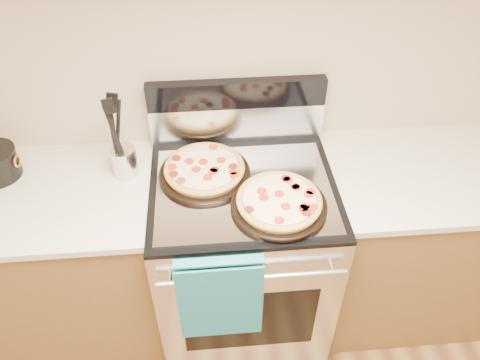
{
  "coord_description": "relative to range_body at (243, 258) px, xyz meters",
  "views": [
    {
      "loc": [
        -0.13,
        0.25,
        2.2
      ],
      "look_at": [
        -0.02,
        1.55,
        1.04
      ],
      "focal_mm": 35.0,
      "sensor_mm": 36.0,
      "label": 1
    }
  ],
  "objects": [
    {
      "name": "oven_window",
      "position": [
        0.0,
        -0.34,
        0.0
      ],
      "size": [
        0.56,
        0.01,
        0.4
      ],
      "primitive_type": "cube",
      "color": "black",
      "rests_on": "range_body"
    },
    {
      "name": "utensil_crock",
      "position": [
        -0.48,
        0.13,
        0.52
      ],
      "size": [
        0.11,
        0.11,
        0.13
      ],
      "primitive_type": "cylinder",
      "rotation": [
        0.0,
        0.0,
        -0.05
      ],
      "color": "silver",
      "rests_on": "countertop_left"
    },
    {
      "name": "wall_back",
      "position": [
        0.0,
        0.35,
        0.9
      ],
      "size": [
        4.0,
        0.0,
        4.0
      ],
      "primitive_type": "plane",
      "rotation": [
        1.57,
        0.0,
        0.0
      ],
      "color": "#C9AD91",
      "rests_on": "ground"
    },
    {
      "name": "pepperoni_pizza_front",
      "position": [
        0.12,
        -0.14,
        0.5
      ],
      "size": [
        0.44,
        0.44,
        0.05
      ],
      "primitive_type": null,
      "rotation": [
        0.0,
        0.0,
        -0.24
      ],
      "color": "#B27E36",
      "rests_on": "foil_sheet"
    },
    {
      "name": "countertop_left",
      "position": [
        -0.88,
        0.03,
        0.45
      ],
      "size": [
        1.02,
        0.64,
        0.03
      ],
      "primitive_type": "cube",
      "color": "beige",
      "rests_on": "cabinet_left"
    },
    {
      "name": "countertop_right",
      "position": [
        0.88,
        0.03,
        0.45
      ],
      "size": [
        1.02,
        0.64,
        0.03
      ],
      "primitive_type": "cube",
      "color": "beige",
      "rests_on": "cabinet_right"
    },
    {
      "name": "backsplash_lower",
      "position": [
        0.0,
        0.31,
        0.56
      ],
      "size": [
        0.76,
        0.06,
        0.18
      ],
      "primitive_type": "cube",
      "color": "silver",
      "rests_on": "cooktop"
    },
    {
      "name": "cabinet_right",
      "position": [
        0.88,
        0.03,
        -0.01
      ],
      "size": [
        1.0,
        0.62,
        0.88
      ],
      "primitive_type": "cube",
      "color": "brown",
      "rests_on": "ground"
    },
    {
      "name": "oven_handle",
      "position": [
        0.0,
        -0.38,
        0.35
      ],
      "size": [
        0.7,
        0.03,
        0.03
      ],
      "primitive_type": "cylinder",
      "rotation": [
        0.0,
        1.57,
        0.0
      ],
      "color": "silver",
      "rests_on": "range_body"
    },
    {
      "name": "cooktop",
      "position": [
        0.0,
        0.0,
        0.46
      ],
      "size": [
        0.76,
        0.68,
        0.02
      ],
      "primitive_type": "cube",
      "color": "black",
      "rests_on": "range_body"
    },
    {
      "name": "foil_sheet",
      "position": [
        0.0,
        -0.03,
        0.47
      ],
      "size": [
        0.7,
        0.55,
        0.01
      ],
      "primitive_type": "cube",
      "color": "gray",
      "rests_on": "cooktop"
    },
    {
      "name": "range_body",
      "position": [
        0.0,
        0.0,
        0.0
      ],
      "size": [
        0.76,
        0.68,
        0.9
      ],
      "primitive_type": "cube",
      "color": "#B7B7BC",
      "rests_on": "ground"
    },
    {
      "name": "pepperoni_pizza_back",
      "position": [
        -0.15,
        0.07,
        0.5
      ],
      "size": [
        0.48,
        0.48,
        0.05
      ],
      "primitive_type": null,
      "rotation": [
        0.0,
        0.0,
        0.36
      ],
      "color": "#B27E36",
      "rests_on": "foil_sheet"
    },
    {
      "name": "cabinet_left",
      "position": [
        -0.88,
        0.03,
        -0.01
      ],
      "size": [
        1.0,
        0.62,
        0.88
      ],
      "primitive_type": "cube",
      "color": "brown",
      "rests_on": "ground"
    },
    {
      "name": "dish_towel",
      "position": [
        -0.12,
        -0.38,
        0.25
      ],
      "size": [
        0.32,
        0.05,
        0.42
      ],
      "primitive_type": null,
      "color": "#1C688E",
      "rests_on": "oven_handle"
    },
    {
      "name": "backsplash_upper",
      "position": [
        0.0,
        0.31,
        0.71
      ],
      "size": [
        0.76,
        0.06,
        0.12
      ],
      "primitive_type": "cube",
      "color": "black",
      "rests_on": "backsplash_lower"
    }
  ]
}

